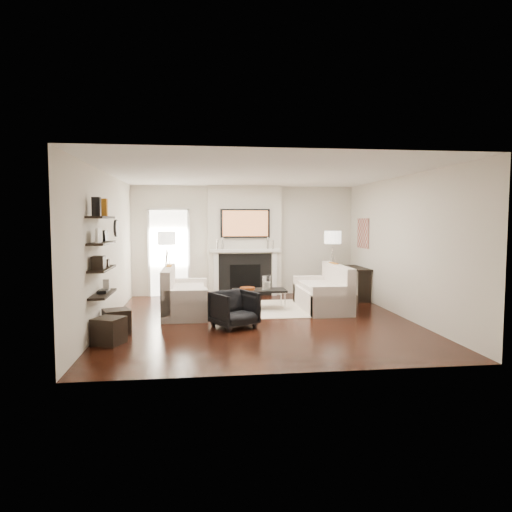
{
  "coord_description": "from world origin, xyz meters",
  "views": [
    {
      "loc": [
        -1.11,
        -8.31,
        1.85
      ],
      "look_at": [
        0.0,
        0.6,
        1.15
      ],
      "focal_mm": 32.0,
      "sensor_mm": 36.0,
      "label": 1
    }
  ],
  "objects": [
    {
      "name": "loveseat_right_arm_n",
      "position": [
        1.43,
        0.07,
        0.3
      ],
      "size": [
        0.85,
        0.18,
        0.6
      ],
      "primitive_type": "cube",
      "color": "silver",
      "rests_on": "floor"
    },
    {
      "name": "loveseat_left_back",
      "position": [
        -1.73,
        0.76,
        0.53
      ],
      "size": [
        0.18,
        1.8,
        0.8
      ],
      "primitive_type": "cube",
      "color": "silver",
      "rests_on": "floor"
    },
    {
      "name": "console_leg_s",
      "position": [
        2.57,
        2.56,
        0.35
      ],
      "size": [
        0.3,
        0.04,
        0.71
      ],
      "primitive_type": "cube",
      "color": "black",
      "rests_on": "floor"
    },
    {
      "name": "lamp_left_post",
      "position": [
        -1.85,
        2.23,
        0.6
      ],
      "size": [
        0.02,
        0.02,
        1.2
      ],
      "primitive_type": "cylinder",
      "color": "silver",
      "rests_on": "floor"
    },
    {
      "name": "decor_frame_a",
      "position": [
        -2.62,
        -1.19,
        1.63
      ],
      "size": [
        0.04,
        0.3,
        0.22
      ],
      "primitive_type": "cube",
      "color": "white",
      "rests_on": "shelf_upper"
    },
    {
      "name": "coffee_leg_se",
      "position": [
        0.62,
        1.22,
        0.19
      ],
      "size": [
        0.02,
        0.02,
        0.38
      ],
      "primitive_type": "cylinder",
      "color": "silver",
      "rests_on": "floor"
    },
    {
      "name": "coffee_table",
      "position": [
        0.12,
        1.0,
        0.4
      ],
      "size": [
        1.1,
        0.55,
        0.04
      ],
      "primitive_type": "cube",
      "color": "black",
      "rests_on": "floor"
    },
    {
      "name": "mantel_shelf",
      "position": [
        0.0,
        2.69,
        1.12
      ],
      "size": [
        1.7,
        0.18,
        0.07
      ],
      "primitive_type": "cube",
      "color": "white",
      "rests_on": "chimney_breast"
    },
    {
      "name": "console_top",
      "position": [
        2.57,
        2.01,
        0.73
      ],
      "size": [
        0.35,
        1.2,
        0.04
      ],
      "primitive_type": "cube",
      "color": "black",
      "rests_on": "floor"
    },
    {
      "name": "loveseat_left_arm_s",
      "position": [
        -1.39,
        1.57,
        0.3
      ],
      "size": [
        0.85,
        0.18,
        0.6
      ],
      "primitive_type": "cube",
      "color": "silver",
      "rests_on": "floor"
    },
    {
      "name": "lamp_right_leg_b",
      "position": [
        2.0,
        2.33,
        0.6
      ],
      "size": [
        0.14,
        0.22,
        1.23
      ],
      "primitive_type": "cylinder",
      "rotation": [
        0.18,
        0.0,
        0.52
      ],
      "color": "silver",
      "rests_on": "floor"
    },
    {
      "name": "clock_face",
      "position": [
        -2.71,
        0.9,
        1.7
      ],
      "size": [
        0.01,
        0.29,
        0.29
      ],
      "primitive_type": "cylinder",
      "rotation": [
        0.0,
        1.57,
        0.0
      ],
      "color": "white",
      "rests_on": "clock_rim"
    },
    {
      "name": "coffee_leg_nw",
      "position": [
        -0.38,
        0.78,
        0.19
      ],
      "size": [
        0.02,
        0.02,
        0.38
      ],
      "primitive_type": "cylinder",
      "color": "silver",
      "rests_on": "floor"
    },
    {
      "name": "armchair",
      "position": [
        -0.52,
        -0.52,
        0.35
      ],
      "size": [
        0.89,
        0.87,
        0.69
      ],
      "primitive_type": "imported",
      "rotation": [
        0.0,
        0.0,
        0.5
      ],
      "color": "black",
      "rests_on": "floor"
    },
    {
      "name": "tv_body",
      "position": [
        0.0,
        2.71,
        1.78
      ],
      "size": [
        1.2,
        0.06,
        0.7
      ],
      "primitive_type": "cube",
      "color": "black",
      "rests_on": "chimney_breast"
    },
    {
      "name": "lamp_right_post",
      "position": [
        2.05,
        2.24,
        0.6
      ],
      "size": [
        0.02,
        0.02,
        1.2
      ],
      "primitive_type": "cylinder",
      "color": "silver",
      "rests_on": "floor"
    },
    {
      "name": "pillow_right_charcoal",
      "position": [
        1.76,
        0.58,
        0.72
      ],
      "size": [
        0.1,
        0.4,
        0.4
      ],
      "primitive_type": "cube",
      "color": "black",
      "rests_on": "loveseat_right_cushion"
    },
    {
      "name": "shelf_upper",
      "position": [
        -2.62,
        -1.0,
        1.5
      ],
      "size": [
        0.25,
        1.0,
        0.04
      ],
      "primitive_type": "cube",
      "color": "black",
      "rests_on": "wall_left"
    },
    {
      "name": "hurricane_glass",
      "position": [
        0.27,
        1.0,
        0.56
      ],
      "size": [
        0.17,
        0.17,
        0.3
      ],
      "primitive_type": "cylinder",
      "color": "white",
      "rests_on": "coffee_table"
    },
    {
      "name": "loveseat_left_arm_n",
      "position": [
        -1.39,
        -0.05,
        0.3
      ],
      "size": [
        0.85,
        0.18,
        0.6
      ],
      "primitive_type": "cube",
      "color": "silver",
      "rests_on": "floor"
    },
    {
      "name": "decor_magfile_a",
      "position": [
        -2.62,
        -1.29,
        2.06
      ],
      "size": [
        0.12,
        0.1,
        0.28
      ],
      "primitive_type": "cube",
      "color": "black",
      "rests_on": "shelf_top"
    },
    {
      "name": "decor_wine_rack",
      "position": [
        -2.62,
        -1.25,
        1.22
      ],
      "size": [
        0.18,
        0.25,
        0.2
      ],
      "primitive_type": "cube",
      "color": "black",
      "rests_on": "shelf_lower"
    },
    {
      "name": "lamp_right_leg_a",
      "position": [
        2.16,
        2.24,
        0.6
      ],
      "size": [
        0.25,
        0.02,
        1.23
      ],
      "primitive_type": "cylinder",
      "rotation": [
        0.18,
        0.0,
        4.71
      ],
      "color": "silver",
      "rests_on": "floor"
    },
    {
      "name": "chimney_breast",
      "position": [
        0.0,
        2.88,
        1.35
      ],
      "size": [
        1.8,
        0.25,
        2.7
      ],
      "primitive_type": "cube",
      "color": "silver",
      "rests_on": "floor"
    },
    {
      "name": "lamp_left_shade",
      "position": [
        -1.85,
        2.23,
        1.45
      ],
      "size": [
        0.4,
        0.4,
        0.3
      ],
      "primitive_type": "cylinder",
      "color": "white",
      "rests_on": "lamp_left_post"
    },
    {
      "name": "candlestick_l_tall",
      "position": [
        -0.55,
        2.7,
        1.3
      ],
      "size": [
        0.04,
        0.04,
        0.3
      ],
      "primitive_type": "cylinder",
      "color": "silver",
      "rests_on": "mantel_shelf"
    },
    {
      "name": "ottoman_near",
      "position": [
        -2.47,
        -0.73,
        0.2
      ],
      "size": [
        0.52,
        0.52,
        0.4
      ],
      "primitive_type": "cube",
      "rotation": [
        0.0,
        0.0,
        0.38
      ],
      "color": "black",
      "rests_on": "floor"
    },
    {
      "name": "loveseat_right_arm_s",
      "position": [
        1.43,
        1.69,
        0.3
      ],
      "size": [
        0.85,
        0.18,
        0.6
      ],
      "primitive_type": "cube",
      "color": "silver",
      "rests_on": "floor"
    },
    {
      "name": "lamp_left_leg_b",
      "position": [
        -1.91,
        2.33,
        0.6
      ],
      "size": [
        0.14,
        0.22,
        1.23
      ],
      "primitive_type": "cylinder",
      "rotation": [
        0.18,
        0.0,
        0.52
      ],
      "color": "silver",
      "rests_on": "floor"
    },
    {
      "name": "decor_books",
      "position": [
        -2.62,
        -1.02,
        0.74
      ],
      "size": [
        0.14,
        0.2,
        0.05
      ],
      "primitive_type": "cube",
      "color": "black",
      "rests_on": "shelf_bottom"
    },
    {
      "name": "lamp_left_leg_a",
      "position": [
        -1.74,
        2.23,
        0.6
      ],
      "size": [
        0.25,
        0.02,
        1.23
      ],
      "primitive_type": "cylinder",
      "rotation": [
        0.18,
        0.0,
        4.71
      ],
      "color": "silver",
      "rests_on": "floor"
    },
    {
      "name": "coffee_leg_ne",
      "position": [
        0.62,
        0.78,
        0.19
      ],
      "size": [
        0.02,
        0.02,
        0.38
      ],
      "primitive_type": "cylinder",
      "color": "silver",
      "rests_on": "floor"
    },
    {
      "name": "copper_bowl",
      "position": [
        -0.13,
        1.0,
        0.45
      ],
      "size": [
        0.31,
        0.31,
        0.05
      ],
      "primitive_type": "cylinder",
      "color": "#A84A1C",
      "rests_on": "coffee_table"
    },
    {
      "name": "pillow_right_orange",
      "position": [
        1.76,
        1.18,
        0.73
      ],
      "size": [
        0.1,
        0.42,
        0.42
      ],
      "primitive_type": "cube",
      "color": "#B06715",
      "rests_on": "loveseat_right_cushion"
    },
    {
      "name": "room_envelope",
      "position": [
        0.0,
        0.0,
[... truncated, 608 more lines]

